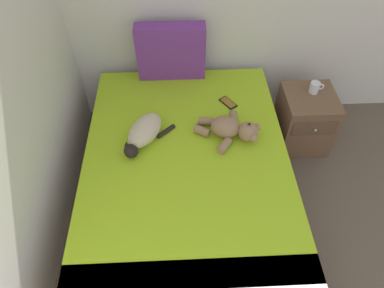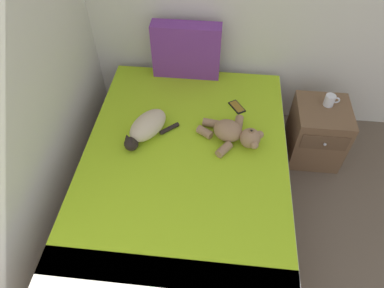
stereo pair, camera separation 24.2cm
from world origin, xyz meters
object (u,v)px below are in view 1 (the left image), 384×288
(bed, at_px, (187,183))
(patterned_cushion, at_px, (171,52))
(nightstand, at_px, (304,120))
(cat, at_px, (144,132))
(cell_phone, at_px, (228,103))
(mug, at_px, (315,87))
(teddy_bear, at_px, (232,129))

(bed, distance_m, patterned_cushion, 1.08)
(bed, relative_size, nightstand, 3.93)
(cat, distance_m, nightstand, 1.46)
(cell_phone, relative_size, mug, 1.36)
(teddy_bear, bearing_deg, mug, 32.44)
(nightstand, bearing_deg, patterned_cushion, 164.65)
(cat, bearing_deg, nightstand, 17.55)
(teddy_bear, relative_size, mug, 3.99)
(patterned_cushion, bearing_deg, teddy_bear, -59.96)
(cell_phone, bearing_deg, cat, -151.16)
(cat, xyz_separation_m, teddy_bear, (0.63, 0.01, -0.01))
(cat, distance_m, mug, 1.46)
(bed, xyz_separation_m, nightstand, (1.05, 0.63, -0.01))
(patterned_cushion, bearing_deg, cat, -105.45)
(patterned_cushion, bearing_deg, bed, -84.52)
(cell_phone, bearing_deg, mug, 10.14)
(teddy_bear, distance_m, cell_phone, 0.35)
(bed, distance_m, mug, 1.32)
(nightstand, relative_size, mug, 4.42)
(cat, height_order, teddy_bear, teddy_bear)
(nightstand, height_order, mug, mug)
(teddy_bear, bearing_deg, cat, -179.02)
(bed, height_order, mug, mug)
(nightstand, bearing_deg, teddy_bear, -150.05)
(bed, height_order, nightstand, bed)
(bed, distance_m, teddy_bear, 0.52)
(patterned_cushion, height_order, cell_phone, patterned_cushion)
(cat, bearing_deg, cell_phone, 28.84)
(bed, height_order, teddy_bear, teddy_bear)
(patterned_cushion, xyz_separation_m, nightstand, (1.14, -0.31, -0.52))
(patterned_cushion, relative_size, mug, 4.64)
(bed, height_order, patterned_cushion, patterned_cushion)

